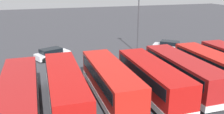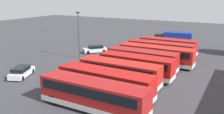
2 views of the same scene
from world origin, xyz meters
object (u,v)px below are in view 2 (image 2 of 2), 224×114
object	(u,v)px
bus_single_deck_near_end	(168,46)
lamp_post_tall	(79,32)
bus_single_deck_sixth	(120,72)
bus_single_deck_far_end	(93,94)
bus_single_deck_third	(156,55)
waste_bin_yellow	(84,62)
car_hatchback_silver	(95,49)
bus_single_deck_fourth	(142,59)
bus_single_deck_seventh	(105,82)
bus_single_deck_second	(160,50)
box_truck_blue	(174,39)
car_small_green	(22,72)
bus_single_deck_fifth	(136,66)

from	to	relation	value
bus_single_deck_near_end	lamp_post_tall	bearing A→B (deg)	-50.77
bus_single_deck_sixth	bus_single_deck_far_end	size ratio (longest dim) A/B	0.92
bus_single_deck_third	waste_bin_yellow	world-z (taller)	bus_single_deck_third
car_hatchback_silver	bus_single_deck_fourth	bearing A→B (deg)	64.38
bus_single_deck_seventh	bus_single_deck_near_end	bearing A→B (deg)	178.73
lamp_post_tall	waste_bin_yellow	bearing A→B (deg)	46.56
car_hatchback_silver	bus_single_deck_sixth	bearing A→B (deg)	42.96
car_hatchback_silver	bus_single_deck_third	bearing A→B (deg)	80.59
bus_single_deck_third	lamp_post_tall	bearing A→B (deg)	-77.45
bus_single_deck_far_end	car_hatchback_silver	xyz separation A→B (m)	(-19.98, -12.75, -0.92)
bus_single_deck_second	bus_single_deck_far_end	world-z (taller)	same
bus_single_deck_sixth	box_truck_blue	world-z (taller)	box_truck_blue
box_truck_blue	bus_single_deck_seventh	bearing A→B (deg)	0.68
bus_single_deck_second	bus_single_deck_far_end	xyz separation A→B (m)	(21.48, 0.35, -0.00)
bus_single_deck_far_end	car_small_green	distance (m)	14.24
bus_single_deck_fourth	waste_bin_yellow	bearing A→B (deg)	-75.91
box_truck_blue	lamp_post_tall	world-z (taller)	lamp_post_tall
car_small_green	car_hatchback_silver	bearing A→B (deg)	176.37
car_small_green	bus_single_deck_third	bearing A→B (deg)	136.22
bus_single_deck_near_end	bus_single_deck_second	bearing A→B (deg)	-2.78
bus_single_deck_second	bus_single_deck_third	distance (m)	3.66
bus_single_deck_fifth	waste_bin_yellow	size ratio (longest dim) A/B	10.64
bus_single_deck_second	bus_single_deck_seventh	bearing A→B (deg)	-0.95
lamp_post_tall	car_hatchback_silver	bearing A→B (deg)	179.83
bus_single_deck_fifth	bus_single_deck_fourth	bearing A→B (deg)	-170.85
bus_single_deck_second	bus_single_deck_seventh	xyz separation A→B (m)	(18.08, -0.30, -0.00)
bus_single_deck_third	lamp_post_tall	distance (m)	13.52
bus_single_deck_near_end	bus_single_deck_sixth	size ratio (longest dim) A/B	1.02
waste_bin_yellow	bus_single_deck_fifth	bearing A→B (deg)	82.88
bus_single_deck_near_end	bus_single_deck_fifth	size ratio (longest dim) A/B	1.04
box_truck_blue	waste_bin_yellow	size ratio (longest dim) A/B	8.18
bus_single_deck_near_end	bus_single_deck_far_end	bearing A→B (deg)	0.38
bus_single_deck_third	bus_single_deck_sixth	world-z (taller)	same
box_truck_blue	lamp_post_tall	size ratio (longest dim) A/B	0.97
bus_single_deck_near_end	bus_single_deck_fifth	bearing A→B (deg)	-0.17
waste_bin_yellow	bus_single_deck_far_end	bearing A→B (deg)	38.69
car_small_green	bus_single_deck_near_end	bearing A→B (deg)	148.11
box_truck_blue	car_small_green	size ratio (longest dim) A/B	1.63
bus_single_deck_far_end	bus_single_deck_fifth	bearing A→B (deg)	-178.89
bus_single_deck_second	bus_single_deck_sixth	xyz separation A→B (m)	(14.28, -0.50, -0.00)
car_hatchback_silver	waste_bin_yellow	distance (m)	8.57
box_truck_blue	car_small_green	world-z (taller)	box_truck_blue
bus_single_deck_fourth	box_truck_blue	world-z (taller)	box_truck_blue
car_small_green	waste_bin_yellow	world-z (taller)	car_small_green
bus_single_deck_second	bus_single_deck_far_end	bearing A→B (deg)	0.93
bus_single_deck_second	car_small_green	world-z (taller)	bus_single_deck_second
bus_single_deck_sixth	lamp_post_tall	world-z (taller)	lamp_post_tall
bus_single_deck_fourth	car_small_green	distance (m)	17.01
bus_single_deck_third	box_truck_blue	size ratio (longest dim) A/B	1.52
bus_single_deck_seventh	bus_single_deck_far_end	size ratio (longest dim) A/B	0.99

